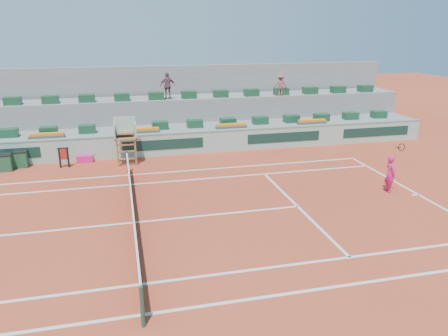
{
  "coord_description": "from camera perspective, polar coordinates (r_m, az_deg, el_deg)",
  "views": [
    {
      "loc": [
        -0.17,
        -14.83,
        6.79
      ],
      "look_at": [
        4.0,
        2.5,
        1.0
      ],
      "focal_mm": 35.0,
      "sensor_mm": 36.0,
      "label": 1
    }
  ],
  "objects": [
    {
      "name": "ground",
      "position": [
        16.31,
        -11.77,
        -7.01
      ],
      "size": [
        90.0,
        90.0,
        0.0
      ],
      "primitive_type": "plane",
      "color": "#AD3A21",
      "rests_on": "ground"
    },
    {
      "name": "seating_tier_lower",
      "position": [
        26.27,
        -12.8,
        3.91
      ],
      "size": [
        36.0,
        4.0,
        1.2
      ],
      "primitive_type": "cube",
      "color": "gray",
      "rests_on": "ground"
    },
    {
      "name": "seating_tier_upper",
      "position": [
        27.68,
        -12.98,
        6.09
      ],
      "size": [
        36.0,
        2.4,
        2.6
      ],
      "primitive_type": "cube",
      "color": "gray",
      "rests_on": "ground"
    },
    {
      "name": "stadium_back_wall",
      "position": [
        29.1,
        -13.17,
        8.45
      ],
      "size": [
        36.0,
        0.4,
        4.4
      ],
      "primitive_type": "cube",
      "color": "gray",
      "rests_on": "ground"
    },
    {
      "name": "player_bag",
      "position": [
        23.99,
        -17.7,
        1.13
      ],
      "size": [
        0.82,
        0.37,
        0.37
      ],
      "primitive_type": "cube",
      "color": "#EB1E81",
      "rests_on": "ground"
    },
    {
      "name": "spectator_mid",
      "position": [
        26.83,
        -7.37,
        10.59
      ],
      "size": [
        0.98,
        0.51,
        1.6
      ],
      "primitive_type": "imported",
      "rotation": [
        0.0,
        0.0,
        3.28
      ],
      "color": "#734C5B",
      "rests_on": "seating_tier_upper"
    },
    {
      "name": "spectator_right",
      "position": [
        28.3,
        7.39,
        10.72
      ],
      "size": [
        0.95,
        0.66,
        1.36
      ],
      "primitive_type": "imported",
      "rotation": [
        0.0,
        0.0,
        2.95
      ],
      "color": "#984C52",
      "rests_on": "seating_tier_upper"
    },
    {
      "name": "court_lines",
      "position": [
        16.31,
        -11.77,
        -6.99
      ],
      "size": [
        23.89,
        11.09,
        0.01
      ],
      "color": "white",
      "rests_on": "ground"
    },
    {
      "name": "tennis_net",
      "position": [
        16.1,
        -11.89,
        -5.31
      ],
      "size": [
        0.1,
        11.97,
        1.1
      ],
      "color": "black",
      "rests_on": "ground"
    },
    {
      "name": "advertising_hoarding",
      "position": [
        24.13,
        -12.63,
        2.77
      ],
      "size": [
        36.0,
        0.34,
        1.26
      ],
      "color": "#9BC3B2",
      "rests_on": "ground"
    },
    {
      "name": "umpire_chair",
      "position": [
        22.94,
        -12.78,
        4.32
      ],
      "size": [
        1.1,
        0.9,
        2.4
      ],
      "color": "brown",
      "rests_on": "ground"
    },
    {
      "name": "seat_row_lower",
      "position": [
        25.21,
        -12.88,
        5.24
      ],
      "size": [
        32.9,
        0.6,
        0.44
      ],
      "color": "#18482C",
      "rests_on": "seating_tier_lower"
    },
    {
      "name": "seat_row_upper",
      "position": [
        26.83,
        -13.18,
        9.02
      ],
      "size": [
        32.9,
        0.6,
        0.44
      ],
      "color": "#18482C",
      "rests_on": "seating_tier_upper"
    },
    {
      "name": "flower_planters",
      "position": [
        24.49,
        -16.34,
        4.39
      ],
      "size": [
        26.8,
        0.36,
        0.28
      ],
      "color": "#4E4E4E",
      "rests_on": "seating_tier_lower"
    },
    {
      "name": "drink_cooler_a",
      "position": [
        24.29,
        -25.02,
        1.06
      ],
      "size": [
        0.68,
        0.59,
        0.84
      ],
      "color": "#194D2F",
      "rests_on": "ground"
    },
    {
      "name": "drink_cooler_b",
      "position": [
        24.04,
        -26.75,
        0.66
      ],
      "size": [
        0.76,
        0.66,
        0.84
      ],
      "color": "#194D2F",
      "rests_on": "ground"
    },
    {
      "name": "towel_rack",
      "position": [
        23.34,
        -20.21,
        1.49
      ],
      "size": [
        0.54,
        0.09,
        1.03
      ],
      "color": "black",
      "rests_on": "ground"
    },
    {
      "name": "tennis_player",
      "position": [
        19.9,
        20.9,
        -0.69
      ],
      "size": [
        0.44,
        0.87,
        2.28
      ],
      "color": "#EB1E81",
      "rests_on": "ground"
    }
  ]
}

